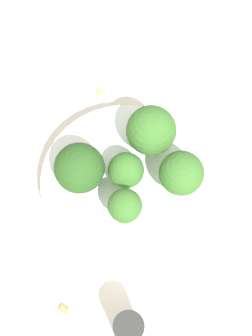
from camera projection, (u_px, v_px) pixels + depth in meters
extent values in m
plane|color=beige|center=(126.00, 191.00, 0.63)|extent=(3.00, 3.00, 0.00)
cylinder|color=white|center=(126.00, 186.00, 0.61)|extent=(0.18, 0.18, 0.03)
cylinder|color=#7A9E5B|center=(150.00, 141.00, 0.60)|extent=(0.01, 0.01, 0.03)
sphere|color=#386B28|center=(151.00, 130.00, 0.58)|extent=(0.05, 0.05, 0.05)
cylinder|color=#7A9E5B|center=(125.00, 213.00, 0.57)|extent=(0.02, 0.02, 0.03)
sphere|color=#386B28|center=(125.00, 206.00, 0.55)|extent=(0.03, 0.03, 0.03)
cylinder|color=#8EB770|center=(126.00, 176.00, 0.59)|extent=(0.02, 0.02, 0.02)
sphere|color=#386B28|center=(126.00, 170.00, 0.57)|extent=(0.04, 0.04, 0.04)
cylinder|color=#7A9E5B|center=(179.00, 182.00, 0.58)|extent=(0.01, 0.01, 0.03)
sphere|color=#386B28|center=(181.00, 173.00, 0.56)|extent=(0.05, 0.05, 0.05)
cylinder|color=#8EB770|center=(81.00, 176.00, 0.59)|extent=(0.02, 0.02, 0.02)
sphere|color=#28511E|center=(79.00, 168.00, 0.57)|extent=(0.05, 0.05, 0.05)
cylinder|color=silver|center=(129.00, 331.00, 0.55)|extent=(0.03, 0.03, 0.04)
cylinder|color=#2D2D2D|center=(129.00, 327.00, 0.52)|extent=(0.03, 0.03, 0.01)
cube|color=#AD7F4C|center=(64.00, 309.00, 0.57)|extent=(0.01, 0.01, 0.01)
cube|color=tan|center=(100.00, 91.00, 0.67)|extent=(0.01, 0.01, 0.01)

